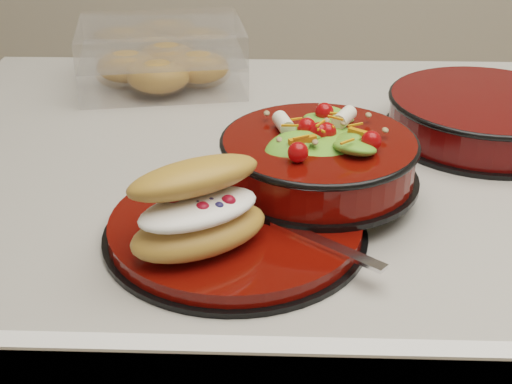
{
  "coord_description": "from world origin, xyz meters",
  "views": [
    {
      "loc": [
        -0.15,
        -0.8,
        1.28
      ],
      "look_at": [
        -0.17,
        -0.17,
        0.94
      ],
      "focal_mm": 50.0,
      "sensor_mm": 36.0,
      "label": 1
    }
  ],
  "objects_px": {
    "salad_bowl": "(319,152)",
    "croissant": "(199,208)",
    "fork": "(299,232)",
    "dinner_plate": "(236,228)",
    "extra_bowl": "(484,115)",
    "pastry_box": "(162,58)"
  },
  "relations": [
    {
      "from": "salad_bowl",
      "to": "croissant",
      "type": "height_order",
      "value": "salad_bowl"
    },
    {
      "from": "fork",
      "to": "croissant",
      "type": "bearing_deg",
      "value": 142.02
    },
    {
      "from": "dinner_plate",
      "to": "salad_bowl",
      "type": "bearing_deg",
      "value": 45.62
    },
    {
      "from": "dinner_plate",
      "to": "extra_bowl",
      "type": "distance_m",
      "value": 0.4
    },
    {
      "from": "croissant",
      "to": "salad_bowl",
      "type": "bearing_deg",
      "value": 16.38
    },
    {
      "from": "croissant",
      "to": "fork",
      "type": "distance_m",
      "value": 0.1
    },
    {
      "from": "fork",
      "to": "extra_bowl",
      "type": "height_order",
      "value": "extra_bowl"
    },
    {
      "from": "croissant",
      "to": "extra_bowl",
      "type": "relative_size",
      "value": 0.59
    },
    {
      "from": "dinner_plate",
      "to": "fork",
      "type": "relative_size",
      "value": 1.76
    },
    {
      "from": "salad_bowl",
      "to": "fork",
      "type": "height_order",
      "value": "salad_bowl"
    },
    {
      "from": "pastry_box",
      "to": "extra_bowl",
      "type": "distance_m",
      "value": 0.48
    },
    {
      "from": "dinner_plate",
      "to": "pastry_box",
      "type": "bearing_deg",
      "value": 107.49
    },
    {
      "from": "fork",
      "to": "pastry_box",
      "type": "distance_m",
      "value": 0.5
    },
    {
      "from": "pastry_box",
      "to": "dinner_plate",
      "type": "bearing_deg",
      "value": -82.65
    },
    {
      "from": "salad_bowl",
      "to": "fork",
      "type": "bearing_deg",
      "value": -101.67
    },
    {
      "from": "croissant",
      "to": "fork",
      "type": "height_order",
      "value": "croissant"
    },
    {
      "from": "salad_bowl",
      "to": "croissant",
      "type": "relative_size",
      "value": 1.44
    },
    {
      "from": "salad_bowl",
      "to": "extra_bowl",
      "type": "distance_m",
      "value": 0.28
    },
    {
      "from": "croissant",
      "to": "fork",
      "type": "bearing_deg",
      "value": -19.55
    },
    {
      "from": "dinner_plate",
      "to": "fork",
      "type": "distance_m",
      "value": 0.07
    },
    {
      "from": "dinner_plate",
      "to": "croissant",
      "type": "relative_size",
      "value": 1.74
    },
    {
      "from": "dinner_plate",
      "to": "croissant",
      "type": "xyz_separation_m",
      "value": [
        -0.03,
        -0.05,
        0.05
      ]
    }
  ]
}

